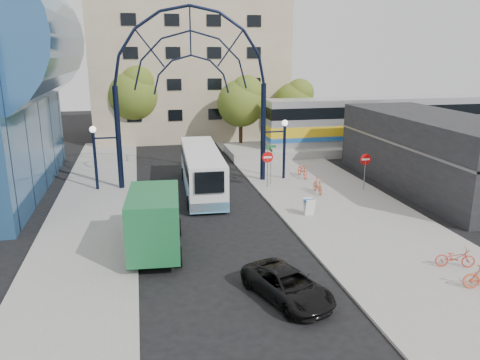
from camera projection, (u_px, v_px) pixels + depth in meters
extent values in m
plane|color=black|center=(234.00, 273.00, 19.98)|extent=(120.00, 120.00, 0.00)
cube|color=gray|center=(363.00, 225.00, 25.37)|extent=(8.00, 56.00, 0.12)
cube|color=gray|center=(88.00, 233.00, 24.28)|extent=(5.00, 50.00, 0.12)
cylinder|color=black|center=(119.00, 139.00, 31.20)|extent=(0.36, 0.36, 7.00)
cylinder|color=black|center=(263.00, 134.00, 33.25)|extent=(0.36, 0.36, 7.00)
cylinder|color=black|center=(95.00, 162.00, 31.27)|extent=(0.20, 0.20, 4.00)
cylinder|color=black|center=(284.00, 153.00, 33.98)|extent=(0.20, 0.20, 4.00)
sphere|color=white|center=(93.00, 129.00, 30.69)|extent=(0.44, 0.44, 0.44)
sphere|color=white|center=(285.00, 123.00, 33.40)|extent=(0.44, 0.44, 0.44)
cylinder|color=slate|center=(267.00, 172.00, 31.94)|extent=(0.06, 0.06, 2.20)
cylinder|color=red|center=(268.00, 157.00, 31.67)|extent=(0.80, 0.04, 0.80)
cube|color=white|center=(268.00, 157.00, 31.64)|extent=(0.55, 0.02, 0.12)
cylinder|color=slate|center=(365.00, 174.00, 31.33)|extent=(0.06, 0.06, 2.20)
cylinder|color=red|center=(366.00, 159.00, 31.06)|extent=(0.76, 0.04, 0.76)
cube|color=white|center=(366.00, 159.00, 31.03)|extent=(0.55, 0.02, 0.12)
cylinder|color=slate|center=(271.00, 165.00, 32.51)|extent=(0.05, 0.05, 2.80)
cube|color=#146626|center=(271.00, 147.00, 32.16)|extent=(0.70, 0.03, 0.18)
cube|color=#146626|center=(271.00, 150.00, 32.23)|extent=(0.03, 0.70, 0.18)
cube|color=white|center=(310.00, 208.00, 26.42)|extent=(0.55, 0.26, 0.99)
cube|color=white|center=(308.00, 206.00, 26.75)|extent=(0.55, 0.26, 0.99)
cube|color=#1E59A5|center=(309.00, 201.00, 26.51)|extent=(0.55, 0.42, 0.14)
cube|color=black|center=(433.00, 152.00, 32.01)|extent=(6.00, 16.00, 5.00)
cube|color=tan|center=(188.00, 71.00, 51.48)|extent=(20.00, 12.00, 14.00)
cube|color=gray|center=(392.00, 146.00, 44.69)|extent=(32.00, 5.00, 0.80)
cube|color=#B7B7BC|center=(395.00, 120.00, 44.03)|extent=(25.00, 3.00, 4.20)
cube|color=gold|center=(394.00, 126.00, 44.19)|extent=(25.10, 3.05, 0.90)
cube|color=black|center=(396.00, 109.00, 43.76)|extent=(25.05, 3.05, 1.00)
cube|color=#1E59A5|center=(394.00, 134.00, 44.37)|extent=(25.10, 3.05, 0.35)
cylinder|color=#382314|center=(241.00, 135.00, 45.36)|extent=(0.36, 0.36, 2.52)
sphere|color=#355416|center=(241.00, 103.00, 44.53)|extent=(4.48, 4.48, 4.48)
sphere|color=#355416|center=(247.00, 92.00, 44.06)|extent=(3.08, 3.08, 3.08)
cylinder|color=#382314|center=(135.00, 131.00, 47.02)|extent=(0.36, 0.36, 2.88)
sphere|color=#355416|center=(133.00, 95.00, 46.08)|extent=(5.12, 5.12, 5.12)
sphere|color=#355416|center=(138.00, 82.00, 45.56)|extent=(3.52, 3.52, 3.52)
cylinder|color=#382314|center=(293.00, 131.00, 48.50)|extent=(0.36, 0.36, 2.34)
sphere|color=#355416|center=(294.00, 103.00, 47.73)|extent=(4.16, 4.16, 4.16)
sphere|color=#355416|center=(300.00, 93.00, 47.27)|extent=(2.86, 2.86, 2.86)
cube|color=white|center=(202.00, 169.00, 31.30)|extent=(2.77, 10.30, 2.57)
cube|color=#61ADD9|center=(202.00, 184.00, 31.59)|extent=(2.79, 10.31, 0.62)
cube|color=black|center=(202.00, 161.00, 31.16)|extent=(2.80, 10.10, 0.80)
cube|color=black|center=(210.00, 182.00, 26.26)|extent=(1.68, 0.21, 1.24)
cube|color=black|center=(196.00, 155.00, 36.15)|extent=(2.13, 0.27, 1.42)
cylinder|color=black|center=(183.00, 174.00, 34.44)|extent=(0.29, 0.86, 0.85)
cylinder|color=black|center=(213.00, 173.00, 34.78)|extent=(0.29, 0.86, 0.85)
cylinder|color=black|center=(189.00, 203.00, 27.84)|extent=(0.29, 0.86, 0.85)
cylinder|color=black|center=(226.00, 201.00, 28.19)|extent=(0.29, 0.86, 0.85)
cube|color=black|center=(157.00, 216.00, 23.97)|extent=(2.31, 2.40, 2.05)
cube|color=black|center=(157.00, 201.00, 24.92)|extent=(1.87, 0.24, 0.93)
cube|color=#196234|center=(154.00, 221.00, 21.10)|extent=(2.57, 4.45, 2.61)
cylinder|color=black|center=(136.00, 229.00, 23.71)|extent=(0.31, 0.91, 0.89)
cylinder|color=black|center=(179.00, 227.00, 23.99)|extent=(0.31, 0.91, 0.89)
cylinder|color=black|center=(130.00, 260.00, 20.24)|extent=(0.31, 0.91, 0.89)
cylinder|color=black|center=(179.00, 257.00, 20.52)|extent=(0.31, 0.91, 0.89)
imported|color=black|center=(287.00, 285.00, 17.77)|extent=(3.22, 4.57, 1.16)
imported|color=#F35430|center=(303.00, 170.00, 34.65)|extent=(0.68, 1.92, 1.01)
imported|color=#CC5328|center=(318.00, 186.00, 30.72)|extent=(0.57, 1.72, 1.02)
imported|color=red|center=(455.00, 257.00, 20.20)|extent=(1.78, 1.05, 0.88)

